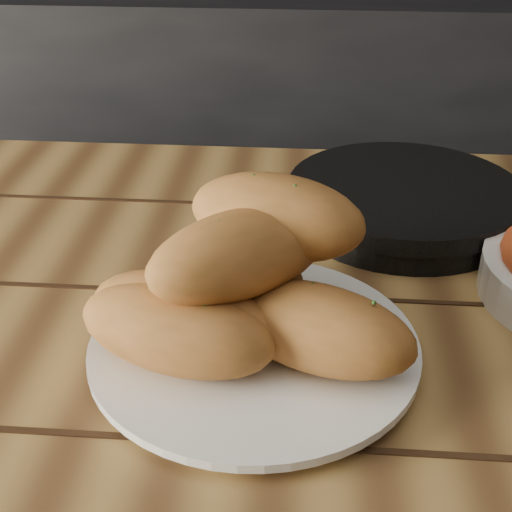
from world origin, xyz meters
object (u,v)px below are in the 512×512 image
(table, at_px, (239,437))
(plate, at_px, (254,349))
(bread_rolls, at_px, (241,286))
(skillet, at_px, (406,201))

(table, height_order, plate, plate)
(table, distance_m, bread_rolls, 0.16)
(bread_rolls, bearing_deg, plate, 2.54)
(plate, distance_m, bread_rolls, 0.06)
(table, xyz_separation_m, plate, (0.01, 0.00, 0.10))
(table, bearing_deg, bread_rolls, 27.88)
(table, relative_size, plate, 5.35)
(table, relative_size, bread_rolls, 5.22)
(table, relative_size, skillet, 3.72)
(plate, bearing_deg, skillet, 60.53)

